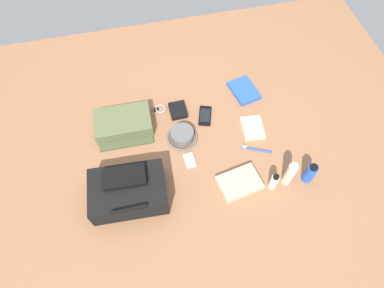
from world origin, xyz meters
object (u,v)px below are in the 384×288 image
(cell_phone, at_px, (205,116))
(notepad, at_px, (253,128))
(lotion_bottle, at_px, (290,174))
(media_player, at_px, (190,160))
(toiletry_pouch, at_px, (123,124))
(backpack, at_px, (128,191))
(toothbrush, at_px, (255,149))
(wristwatch, at_px, (160,109))
(folded_towel, at_px, (239,183))
(wallet, at_px, (178,110))
(deodorant_spray, at_px, (310,173))
(bucket_hat, at_px, (182,136))
(toothpaste_tube, at_px, (274,181))
(paperback_novel, at_px, (244,91))

(cell_phone, relative_size, notepad, 0.94)
(lotion_bottle, bearing_deg, cell_phone, -57.74)
(media_player, bearing_deg, toiletry_pouch, -43.03)
(backpack, relative_size, toothbrush, 2.40)
(wristwatch, bearing_deg, lotion_bottle, 132.87)
(lotion_bottle, height_order, folded_towel, lotion_bottle)
(media_player, distance_m, wallet, 0.32)
(backpack, xyz_separation_m, deodorant_spray, (-0.86, 0.10, -0.00))
(deodorant_spray, xyz_separation_m, wristwatch, (0.63, -0.58, -0.06))
(notepad, height_order, folded_towel, folded_towel)
(backpack, xyz_separation_m, media_player, (-0.32, -0.12, -0.06))
(bucket_hat, relative_size, toothpaste_tube, 1.48)
(backpack, distance_m, cell_phone, 0.60)
(paperback_novel, height_order, notepad, paperback_novel)
(backpack, distance_m, deodorant_spray, 0.87)
(bucket_hat, xyz_separation_m, wristwatch, (0.08, -0.21, -0.02))
(deodorant_spray, distance_m, wallet, 0.77)
(toiletry_pouch, xyz_separation_m, wallet, (-0.30, -0.04, -0.02))
(toiletry_pouch, xyz_separation_m, lotion_bottle, (-0.74, 0.50, 0.05))
(wristwatch, bearing_deg, wallet, 158.68)
(folded_towel, bearing_deg, notepad, -119.34)
(lotion_bottle, distance_m, cell_phone, 0.56)
(toiletry_pouch, height_order, lotion_bottle, lotion_bottle)
(lotion_bottle, xyz_separation_m, media_player, (0.44, -0.22, -0.08))
(cell_phone, bearing_deg, toothpaste_tube, 114.62)
(lotion_bottle, relative_size, toothpaste_tube, 1.56)
(paperback_novel, bearing_deg, cell_phone, 24.57)
(toothpaste_tube, bearing_deg, paperback_novel, -94.25)
(wristwatch, bearing_deg, toothbrush, 139.90)
(media_player, distance_m, wristwatch, 0.37)
(bucket_hat, relative_size, paperback_novel, 0.81)
(bucket_hat, bearing_deg, paperback_novel, -151.07)
(cell_phone, distance_m, notepad, 0.27)
(lotion_bottle, bearing_deg, deodorant_spray, 174.14)
(deodorant_spray, xyz_separation_m, media_player, (0.54, -0.23, -0.06))
(backpack, bearing_deg, cell_phone, -141.07)
(toiletry_pouch, xyz_separation_m, bucket_hat, (-0.29, 0.14, -0.01))
(bucket_hat, relative_size, lotion_bottle, 0.95)
(cell_phone, relative_size, wristwatch, 1.98)
(deodorant_spray, relative_size, media_player, 1.52)
(paperback_novel, bearing_deg, folded_towel, 70.26)
(backpack, height_order, toiletry_pouch, backpack)
(bucket_hat, xyz_separation_m, cell_phone, (-0.15, -0.11, -0.02))
(paperback_novel, relative_size, media_player, 2.31)
(backpack, distance_m, bucket_hat, 0.41)
(bucket_hat, height_order, wallet, bucket_hat)
(media_player, bearing_deg, wallet, -90.67)
(toothpaste_tube, xyz_separation_m, paperback_novel, (-0.04, -0.60, -0.04))
(toothbrush, bearing_deg, notepad, -103.34)
(paperback_novel, xyz_separation_m, folded_towel, (0.20, 0.55, 0.01))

